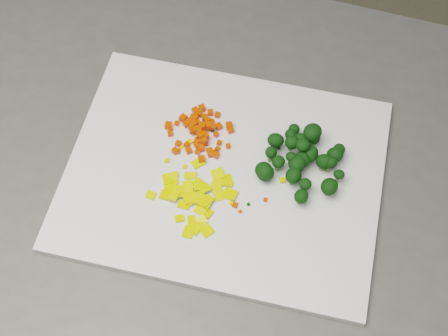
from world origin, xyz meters
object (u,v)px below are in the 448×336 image
(cutting_board, at_px, (224,174))
(pepper_pile, at_px, (192,194))
(counter_block, at_px, (210,263))
(carrot_pile, at_px, (199,129))
(broccoli_pile, at_px, (302,156))

(cutting_board, bearing_deg, pepper_pile, -119.48)
(counter_block, relative_size, carrot_pile, 9.99)
(cutting_board, relative_size, broccoli_pile, 3.75)
(carrot_pile, relative_size, broccoli_pile, 0.83)
(broccoli_pile, bearing_deg, carrot_pile, 178.16)
(cutting_board, height_order, pepper_pile, pepper_pile)
(cutting_board, distance_m, broccoli_pile, 0.11)
(broccoli_pile, bearing_deg, counter_block, -176.48)
(carrot_pile, xyz_separation_m, broccoli_pile, (0.14, -0.00, 0.01))
(cutting_board, distance_m, pepper_pile, 0.06)
(carrot_pile, distance_m, broccoli_pile, 0.15)
(pepper_pile, bearing_deg, cutting_board, 60.52)
(counter_block, distance_m, broccoli_pile, 0.51)
(counter_block, height_order, pepper_pile, pepper_pile)
(cutting_board, bearing_deg, broccoli_pile, 23.94)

